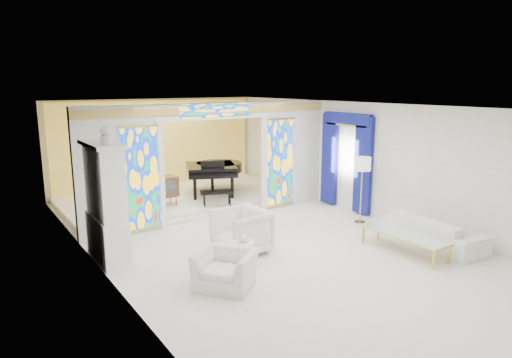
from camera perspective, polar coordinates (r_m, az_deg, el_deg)
floor at (r=10.55m, az=0.25°, el=-7.40°), size 12.00×12.00×0.00m
ceiling at (r=9.97m, az=0.27°, el=9.10°), size 7.00×12.00×0.02m
wall_back at (r=15.43m, az=-12.34°, el=4.20°), size 7.00×0.02×3.00m
wall_left at (r=8.74m, az=-19.14°, el=-1.90°), size 0.02×12.00×3.00m
wall_right at (r=12.43m, az=13.77°, el=2.34°), size 0.02×12.00×3.00m
partition_wall at (r=11.81m, az=-5.17°, el=2.91°), size 7.00×0.22×3.00m
stained_glass_left at (r=10.96m, az=-14.21°, el=0.02°), size 0.90×0.04×2.40m
stained_glass_right at (r=12.86m, az=3.05°, el=2.08°), size 0.90×0.04×2.40m
stained_glass_transom at (r=11.59m, az=-5.02°, el=8.54°), size 2.00×0.04×0.34m
alcove_platform at (r=13.97m, az=-9.20°, el=-2.35°), size 6.80×3.80×0.18m
gold_curtain_back at (r=15.32m, az=-12.17°, el=4.16°), size 6.70×0.10×2.90m
chandelier at (r=13.58m, az=-8.60°, el=7.79°), size 0.48×0.48×0.30m
blue_drapes at (r=12.82m, az=11.19°, el=3.09°), size 0.14×1.85×2.65m
china_cabinet at (r=9.45m, az=-18.28°, el=-2.91°), size 0.56×1.46×2.72m
armchair_left at (r=8.07m, az=-3.86°, el=-11.19°), size 1.29×1.31×0.64m
armchair_right at (r=9.55m, az=-1.84°, el=-6.56°), size 1.04×1.01×0.93m
sofa at (r=10.75m, az=21.40°, el=-6.06°), size 1.11×2.31×0.65m
side_table at (r=8.79m, az=-1.58°, el=-8.99°), size 0.47×0.47×0.54m
vase at (r=8.69m, az=-1.60°, el=-7.18°), size 0.25×0.25×0.21m
coffee_table at (r=10.02m, az=18.03°, el=-6.70°), size 0.59×1.91×0.43m
floor_lamp at (r=11.64m, az=13.15°, el=1.46°), size 0.50×0.50×1.69m
grand_piano at (r=14.00m, az=-5.16°, el=1.25°), size 2.37×2.84×1.09m
tv_console at (r=12.74m, az=-11.41°, el=-0.98°), size 0.74×0.55×0.80m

